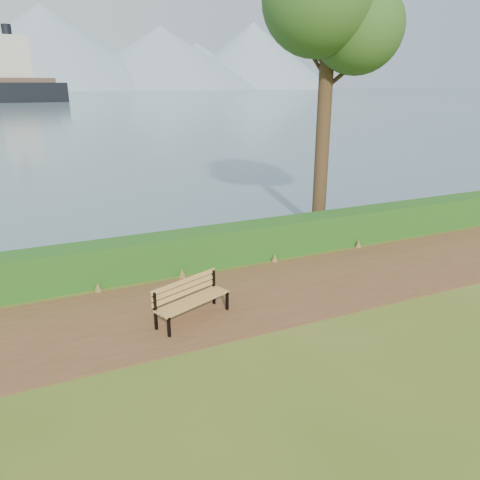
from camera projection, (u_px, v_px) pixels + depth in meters
name	position (u px, v px, depth m)	size (l,w,h in m)	color
ground	(256.00, 301.00, 10.71)	(140.00, 140.00, 0.00)	#445C1A
path	(250.00, 296.00, 10.96)	(40.00, 3.40, 0.01)	brown
hedge	(214.00, 247.00, 12.79)	(32.00, 0.85, 1.00)	#1C4C15
water	(26.00, 93.00, 234.99)	(700.00, 510.00, 0.00)	#415B69
mountains	(4.00, 51.00, 348.56)	(585.00, 190.00, 70.00)	#7990A2
bench	(190.00, 297.00, 9.79)	(1.78, 1.10, 0.86)	black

